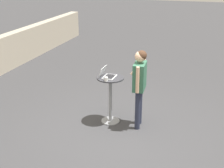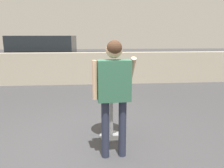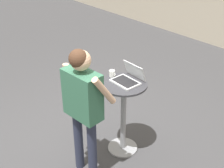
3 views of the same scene
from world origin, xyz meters
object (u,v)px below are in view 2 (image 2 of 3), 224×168
at_px(standing_person, 114,85).
at_px(parked_car_near_street, 48,57).
at_px(laptop, 111,75).
at_px(coffee_mug, 97,76).
at_px(cafe_table, 111,101).

distance_m(standing_person, parked_car_near_street, 6.63).
height_order(laptop, coffee_mug, laptop).
xyz_separation_m(laptop, parked_car_near_street, (-2.13, 5.59, -0.22)).
distance_m(cafe_table, coffee_mug, 0.49).
bearing_deg(standing_person, laptop, 88.91).
relative_size(laptop, parked_car_near_street, 0.07).
height_order(cafe_table, coffee_mug, coffee_mug).
bearing_deg(laptop, standing_person, -91.09).
relative_size(cafe_table, standing_person, 0.62).
bearing_deg(standing_person, cafe_table, 88.95).
bearing_deg(laptop, coffee_mug, -166.32).
xyz_separation_m(cafe_table, coffee_mug, (-0.23, 0.01, 0.43)).
bearing_deg(laptop, parked_car_near_street, 110.91).
relative_size(laptop, standing_person, 0.21).
bearing_deg(parked_car_near_street, standing_person, -71.34).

